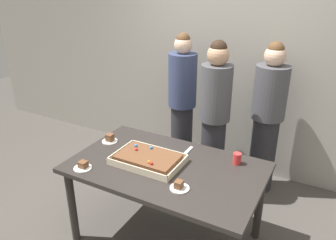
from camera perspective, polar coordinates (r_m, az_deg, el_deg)
name	(u,v)px	position (r m, az deg, el deg)	size (l,w,h in m)	color
ground_plane	(166,237)	(3.30, -0.29, -19.44)	(12.00, 12.00, 0.00)	#4C4742
interior_back_panel	(233,47)	(3.97, 11.13, 12.18)	(8.00, 0.12, 3.00)	#9E998E
party_table	(166,175)	(2.88, -0.32, -9.39)	(1.62, 0.99, 0.78)	#2D2826
sheet_cake	(148,159)	(2.86, -3.43, -6.71)	(0.59, 0.39, 0.10)	beige
plated_slice_near_left	(110,139)	(3.25, -9.96, -3.26)	(0.15, 0.15, 0.08)	white
plated_slice_near_right	(83,166)	(2.87, -14.42, -7.70)	(0.15, 0.15, 0.06)	white
plated_slice_far_left	(179,186)	(2.54, 1.94, -11.34)	(0.15, 0.15, 0.07)	white
drink_cup_nearest	(237,159)	(2.89, 11.78, -6.51)	(0.07, 0.07, 0.10)	red
cake_server_utensil	(187,151)	(3.04, 3.35, -5.41)	(0.03, 0.20, 0.01)	silver
person_serving_front	(267,118)	(3.67, 16.66, 0.38)	(0.35, 0.35, 1.67)	#28282D
person_green_shirt_behind	(182,104)	(3.84, 2.43, 2.71)	(0.32, 0.32, 1.70)	#28282D
person_striped_tie_right	(214,119)	(3.42, 7.96, 0.09)	(0.31, 0.31, 1.71)	#28282D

